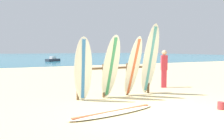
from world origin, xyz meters
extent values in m
plane|color=#CCB784|center=(0.00, 0.00, 0.00)|extent=(120.00, 120.00, 0.00)
cube|color=teal|center=(0.00, 58.00, 0.00)|extent=(120.00, 80.00, 0.01)
cylinder|color=brown|center=(-1.49, 2.41, 0.59)|extent=(0.09, 0.09, 1.18)
cylinder|color=brown|center=(-0.54, 2.41, 0.59)|extent=(0.09, 0.09, 1.18)
cylinder|color=brown|center=(0.41, 2.41, 0.59)|extent=(0.09, 0.09, 1.18)
cylinder|color=brown|center=(1.36, 2.41, 0.59)|extent=(0.09, 0.09, 1.18)
cylinder|color=brown|center=(-0.06, 2.41, 1.03)|extent=(2.94, 0.08, 0.08)
ellipsoid|color=white|center=(-1.41, 2.06, 1.04)|extent=(0.67, 0.67, 2.09)
cube|color=#3372B2|center=(-1.41, 2.06, 1.04)|extent=(0.21, 0.55, 1.92)
ellipsoid|color=silver|center=(-0.44, 2.04, 1.08)|extent=(0.58, 0.90, 2.16)
cube|color=#388C59|center=(-0.44, 2.04, 1.08)|extent=(0.11, 0.83, 2.00)
ellipsoid|color=silver|center=(0.40, 1.98, 1.07)|extent=(0.51, 0.93, 2.13)
cube|color=#CC5933|center=(0.40, 1.98, 1.07)|extent=(0.11, 0.86, 1.97)
ellipsoid|color=white|center=(1.22, 2.13, 1.30)|extent=(0.66, 0.91, 2.60)
cube|color=teal|center=(1.22, 2.13, 1.30)|extent=(0.19, 0.80, 2.40)
ellipsoid|color=beige|center=(-1.15, 0.41, 0.04)|extent=(2.69, 0.92, 0.07)
cube|color=#CC5933|center=(-1.15, 0.41, 0.04)|extent=(2.41, 0.47, 0.08)
cube|color=#D8333F|center=(2.72, 3.17, 0.39)|extent=(0.26, 0.21, 0.78)
cube|color=#D8333F|center=(2.72, 3.17, 1.10)|extent=(0.31, 0.25, 0.65)
sphere|color=tan|center=(2.72, 3.17, 1.54)|extent=(0.22, 0.22, 0.22)
cube|color=#333842|center=(3.22, 28.62, 0.18)|extent=(2.38, 2.07, 0.35)
cube|color=silver|center=(3.22, 28.62, 0.54)|extent=(1.01, 0.95, 0.36)
cylinder|color=#B73338|center=(1.75, -0.55, 0.11)|extent=(0.19, 0.19, 0.21)
camera|label=1|loc=(-3.83, -4.94, 1.68)|focal=37.17mm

